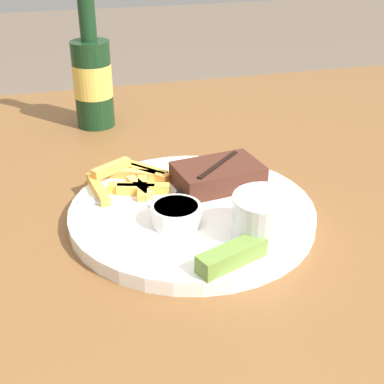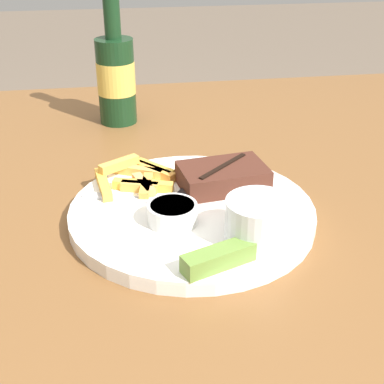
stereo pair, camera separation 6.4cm
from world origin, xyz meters
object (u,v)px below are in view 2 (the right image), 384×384
Objects in this scene: dipping_sauce_cup at (172,212)px; pickle_spear at (218,258)px; knife_utensil at (190,189)px; beer_bottle at (116,75)px; coleslaw_cup at (259,218)px; dinner_plate at (192,213)px; steak_portion at (223,177)px; fork_utensil at (130,199)px.

dipping_sauce_cup is 0.10m from pickle_spear.
beer_bottle is (-0.08, 0.31, 0.06)m from knife_utensil.
coleslaw_cup is 0.10m from dipping_sauce_cup.
dinner_plate is 0.13m from pickle_spear.
beer_bottle reaches higher than dinner_plate.
beer_bottle is at bearing 47.03° from knife_utensil.
coleslaw_cup reaches higher than dinner_plate.
knife_utensil is 0.33m from beer_bottle.
dipping_sauce_cup is 0.39× the size of knife_utensil.
fork_utensil is at bearing -171.22° from steak_portion.
coleslaw_cup is at bearing -19.80° from fork_utensil.
dinner_plate is at bearing -135.99° from steak_portion.
dinner_plate is at bearing -153.53° from knife_utensil.
knife_utensil reaches higher than fork_utensil.
knife_utensil reaches higher than dinner_plate.
pickle_spear is 0.49m from beer_bottle.
beer_bottle reaches higher than pickle_spear.
fork_utensil is (-0.07, 0.03, 0.01)m from dinner_plate.
coleslaw_cup is 0.17m from fork_utensil.
steak_portion reaches higher than pickle_spear.
beer_bottle is at bearing 112.01° from steak_portion.
dinner_plate is 0.04m from knife_utensil.
fork_utensil is at bearing 127.66° from dipping_sauce_cup.
dipping_sauce_cup is (-0.03, -0.03, 0.02)m from dinner_plate.
pickle_spear is 0.17m from fork_utensil.
dinner_plate is at bearing 125.01° from coleslaw_cup.
dipping_sauce_cup reaches higher than dinner_plate.
steak_portion is 1.46× the size of pickle_spear.
steak_portion is at bearing 44.01° from dinner_plate.
knife_utensil is at bearing 29.02° from fork_utensil.
pickle_spear is 0.16m from knife_utensil.
dinner_plate is 0.11m from coleslaw_cup.
beer_bottle is at bearing 102.27° from dinner_plate.
coleslaw_cup reaches higher than steak_portion.
knife_utensil is (-0.04, -0.01, -0.01)m from steak_portion.
steak_portion is 0.50× the size of beer_bottle.
coleslaw_cup is at bearing -54.99° from dinner_plate.
knife_utensil is 0.63× the size of beer_bottle.
beer_bottle is (-0.14, 0.44, 0.04)m from coleslaw_cup.
dipping_sauce_cup is (-0.07, -0.08, -0.00)m from steak_portion.
fork_utensil is (-0.05, 0.06, -0.01)m from dipping_sauce_cup.
beer_bottle reaches higher than fork_utensil.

